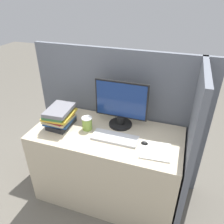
{
  "coord_description": "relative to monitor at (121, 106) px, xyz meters",
  "views": [
    {
      "loc": [
        0.56,
        -1.17,
        1.92
      ],
      "look_at": [
        0.04,
        0.35,
        0.98
      ],
      "focal_mm": 35.0,
      "sensor_mm": 36.0,
      "label": 1
    }
  ],
  "objects": [
    {
      "name": "monitor",
      "position": [
        0.0,
        0.0,
        0.0
      ],
      "size": [
        0.48,
        0.22,
        0.44
      ],
      "color": "black",
      "rests_on": "desk"
    },
    {
      "name": "keyboard",
      "position": [
        0.02,
        -0.22,
        -0.19
      ],
      "size": [
        0.4,
        0.15,
        0.02
      ],
      "color": "silver",
      "rests_on": "desk"
    },
    {
      "name": "coffee_cup",
      "position": [
        -0.27,
        -0.17,
        -0.14
      ],
      "size": [
        0.09,
        0.09,
        0.12
      ],
      "color": "#8CB247",
      "rests_on": "desk"
    },
    {
      "name": "ground_plane",
      "position": [
        -0.08,
        -0.48,
        -0.98
      ],
      "size": [
        12.0,
        12.0,
        0.0
      ],
      "primitive_type": "plane",
      "color": "#666056"
    },
    {
      "name": "mouse",
      "position": [
        0.27,
        -0.22,
        -0.19
      ],
      "size": [
        0.06,
        0.04,
        0.03
      ],
      "color": "black",
      "rests_on": "desk"
    },
    {
      "name": "cubicle_panel_right",
      "position": [
        0.63,
        -0.13,
        -0.26
      ],
      "size": [
        0.04,
        0.7,
        1.44
      ],
      "color": "slate",
      "rests_on": "ground_plane"
    },
    {
      "name": "paper_pile",
      "position": [
        0.37,
        -0.28,
        -0.19
      ],
      "size": [
        0.25,
        0.24,
        0.01
      ],
      "color": "white",
      "rests_on": "desk"
    },
    {
      "name": "desk",
      "position": [
        -0.08,
        -0.16,
        -0.59
      ],
      "size": [
        1.35,
        0.64,
        0.78
      ],
      "color": "beige",
      "rests_on": "ground_plane"
    },
    {
      "name": "cubicle_panel_rear",
      "position": [
        -0.08,
        0.2,
        -0.26
      ],
      "size": [
        1.75,
        0.04,
        1.44
      ],
      "color": "slate",
      "rests_on": "ground_plane"
    },
    {
      "name": "book_stack",
      "position": [
        -0.53,
        -0.19,
        -0.1
      ],
      "size": [
        0.26,
        0.3,
        0.19
      ],
      "color": "#262628",
      "rests_on": "desk"
    }
  ]
}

